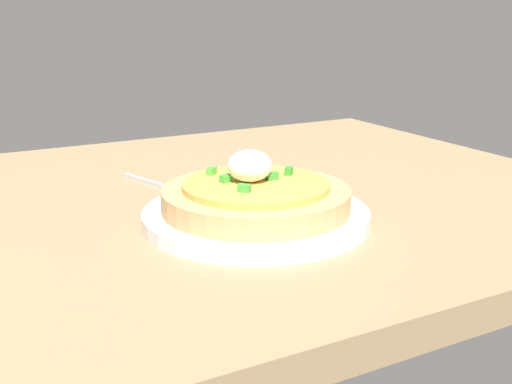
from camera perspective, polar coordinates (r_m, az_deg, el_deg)
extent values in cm
cube|color=#A1815B|center=(79.79, -5.87, -1.73)|extent=(104.12, 74.50, 3.37)
cylinder|color=white|center=(69.90, 0.00, -2.17)|extent=(24.67, 24.67, 1.51)
cylinder|color=tan|center=(69.31, 0.00, -0.63)|extent=(20.37, 20.37, 2.40)
cylinder|color=gold|center=(68.87, 0.00, 0.59)|extent=(15.90, 15.90, 0.67)
ellipsoid|color=white|center=(68.89, -0.57, 2.35)|extent=(4.87, 4.87, 3.41)
cube|color=#378C32|center=(69.79, 1.44, 1.42)|extent=(1.28, 0.80, 0.80)
cube|color=green|center=(64.98, -1.41, 0.29)|extent=(1.46, 1.48, 0.80)
cube|color=green|center=(68.75, -2.91, 1.17)|extent=(1.47, 1.17, 0.80)
cube|color=green|center=(72.19, -3.79, 1.90)|extent=(1.50, 1.42, 0.80)
cube|color=#338A2A|center=(71.99, 2.93, 1.87)|extent=(1.44, 1.49, 0.80)
cube|color=green|center=(71.90, -1.55, 1.87)|extent=(1.43, 1.50, 0.80)
cube|color=#B7B7BC|center=(87.20, -9.88, 1.01)|extent=(3.22, 8.67, 0.50)
cube|color=#B7B7BC|center=(82.69, -7.48, 0.27)|extent=(2.17, 3.09, 0.50)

